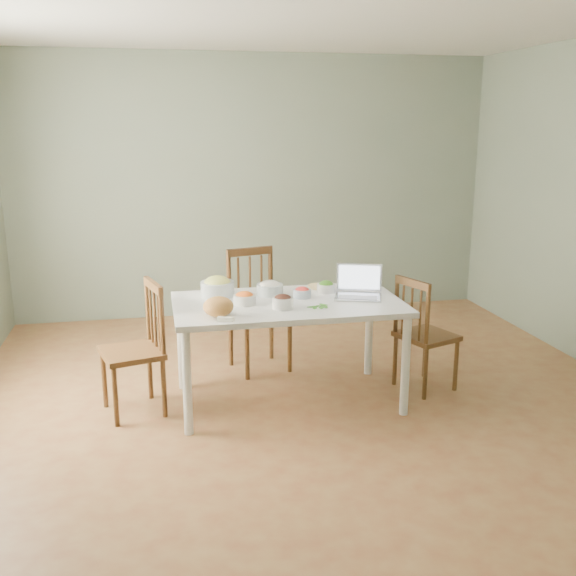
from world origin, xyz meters
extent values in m
cube|color=brown|center=(0.00, 0.00, 0.00)|extent=(5.00, 5.00, 0.00)
cube|color=white|center=(0.00, 0.00, 2.70)|extent=(5.00, 5.00, 0.00)
cube|color=slate|center=(0.00, 2.50, 1.35)|extent=(5.00, 0.00, 2.70)
cube|color=slate|center=(0.00, -2.50, 1.35)|extent=(5.00, 0.00, 2.70)
ellipsoid|color=#B37D3E|center=(-0.67, -0.17, 0.83)|extent=(0.22, 0.22, 0.13)
cube|color=white|center=(-0.63, -0.30, 0.78)|extent=(0.11, 0.06, 0.03)
cylinder|color=#DDC786|center=(0.18, 0.44, 0.77)|extent=(0.24, 0.24, 0.02)
camera|label=1|loc=(-1.06, -4.35, 2.01)|focal=40.97mm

